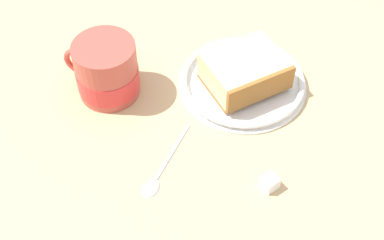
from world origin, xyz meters
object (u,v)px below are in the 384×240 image
at_px(cake_slice, 245,72).
at_px(tea_mug, 106,71).
at_px(teaspoon, 158,174).
at_px(sugar_cube, 270,183).
at_px(small_plate, 243,82).

relative_size(cake_slice, tea_mug, 1.23).
distance_m(teaspoon, sugar_cube, 0.14).
bearing_deg(cake_slice, small_plate, -114.91).
relative_size(teaspoon, sugar_cube, 6.81).
bearing_deg(tea_mug, teaspoon, 64.69).
bearing_deg(small_plate, sugar_cube, 44.82).
bearing_deg(sugar_cube, small_plate, -135.18).
height_order(small_plate, tea_mug, tea_mug).
height_order(tea_mug, sugar_cube, tea_mug).
bearing_deg(sugar_cube, cake_slice, -135.48).
relative_size(tea_mug, teaspoon, 0.86).
distance_m(small_plate, tea_mug, 0.20).
relative_size(small_plate, tea_mug, 1.70).
height_order(small_plate, cake_slice, cake_slice).
bearing_deg(cake_slice, teaspoon, 0.32).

